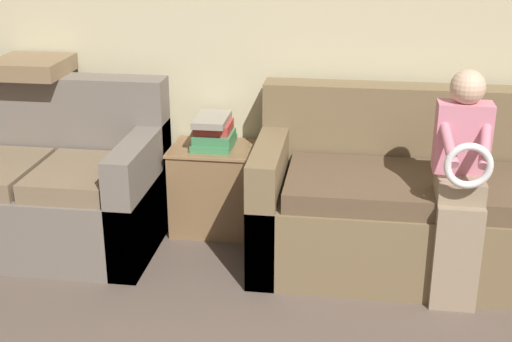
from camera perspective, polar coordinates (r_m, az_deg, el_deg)
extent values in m
cube|color=beige|center=(4.38, 8.02, 11.52)|extent=(6.89, 0.06, 2.55)
cube|color=brown|center=(4.19, 15.58, -4.55)|extent=(2.26, 0.91, 0.45)
cube|color=brown|center=(4.35, 15.66, 3.20)|extent=(2.26, 0.20, 0.51)
cube|color=brown|center=(4.12, 1.13, -2.24)|extent=(0.16, 0.91, 0.71)
cube|color=brown|center=(3.95, 9.15, -1.16)|extent=(0.91, 0.67, 0.11)
cube|color=#70665B|center=(4.49, -16.29, -3.05)|extent=(1.33, 0.87, 0.43)
cube|color=#70665B|center=(4.61, -15.25, 4.13)|extent=(1.33, 0.20, 0.54)
cube|color=#70665B|center=(4.23, -9.19, -1.93)|extent=(0.16, 0.87, 0.70)
cube|color=#7A664C|center=(4.20, -14.04, -0.45)|extent=(0.48, 0.63, 0.11)
cube|color=gray|center=(3.75, 15.71, -6.71)|extent=(0.23, 0.10, 0.56)
cube|color=gray|center=(3.74, 15.96, -1.14)|extent=(0.23, 0.28, 0.11)
cube|color=#D17A8E|center=(3.73, 16.19, 2.61)|extent=(0.27, 0.14, 0.36)
sphere|color=#DBB293|center=(3.66, 16.59, 6.45)|extent=(0.17, 0.17, 0.17)
torus|color=white|center=(3.50, 16.64, 0.40)|extent=(0.23, 0.04, 0.23)
cylinder|color=#D17A8E|center=(3.58, 15.09, 2.43)|extent=(0.10, 0.30, 0.21)
cylinder|color=#D17A8E|center=(3.61, 17.89, 2.27)|extent=(0.10, 0.30, 0.21)
cube|color=olive|center=(4.48, -3.25, -1.41)|extent=(0.52, 0.39, 0.55)
cube|color=#9A724A|center=(4.39, -3.32, 1.82)|extent=(0.54, 0.41, 0.02)
cube|color=#3D8451|center=(4.39, -3.38, 2.25)|extent=(0.24, 0.31, 0.04)
cube|color=#3D8451|center=(4.35, -3.37, 2.75)|extent=(0.23, 0.24, 0.05)
cube|color=#BC3833|center=(4.36, -3.41, 3.54)|extent=(0.21, 0.22, 0.06)
cube|color=gray|center=(4.33, -3.56, 4.12)|extent=(0.20, 0.31, 0.04)
cube|color=#846B4C|center=(4.60, -17.54, 7.97)|extent=(0.43, 0.43, 0.10)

